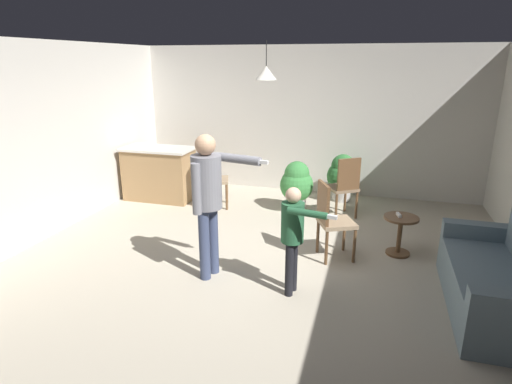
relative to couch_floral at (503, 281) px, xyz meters
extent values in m
plane|color=#B2A893|center=(-2.58, 0.39, -0.33)|extent=(7.68, 7.68, 0.00)
cube|color=beige|center=(-2.58, 3.59, 1.02)|extent=(6.40, 0.10, 2.70)
cube|color=beige|center=(-5.78, 0.39, 1.02)|extent=(0.10, 6.40, 2.70)
cube|color=slate|center=(-0.06, 0.00, -0.11)|extent=(0.85, 1.44, 0.45)
cube|color=slate|center=(-0.06, 0.81, -0.02)|extent=(0.85, 0.18, 0.63)
cylinder|color=brown|center=(0.27, 0.80, -0.30)|extent=(0.05, 0.05, 0.06)
cylinder|color=brown|center=(-0.38, -0.80, -0.30)|extent=(0.05, 0.05, 0.06)
cylinder|color=brown|center=(-0.38, 0.80, -0.30)|extent=(0.05, 0.05, 0.06)
cube|color=#99754C|center=(-5.03, 2.32, 0.12)|extent=(1.20, 0.60, 0.91)
cube|color=beige|center=(-5.03, 2.32, 0.60)|extent=(1.26, 0.66, 0.04)
cylinder|color=brown|center=(-0.93, 1.10, 0.17)|extent=(0.44, 0.44, 0.03)
cylinder|color=brown|center=(-0.93, 1.10, -0.09)|extent=(0.06, 0.06, 0.49)
cylinder|color=brown|center=(-0.93, 1.10, -0.32)|extent=(0.31, 0.31, 0.03)
cylinder|color=#384260|center=(-3.07, -0.03, 0.09)|extent=(0.12, 0.12, 0.85)
cylinder|color=#384260|center=(-3.10, -0.20, 0.09)|extent=(0.12, 0.12, 0.85)
cylinder|color=slate|center=(-3.09, -0.11, 0.81)|extent=(0.34, 0.34, 0.60)
sphere|color=tan|center=(-3.09, -0.11, 1.23)|extent=(0.23, 0.23, 0.23)
cylinder|color=slate|center=(-2.77, 0.02, 1.07)|extent=(0.57, 0.22, 0.10)
cube|color=white|center=(-2.46, -0.05, 1.07)|extent=(0.13, 0.06, 0.04)
cylinder|color=slate|center=(-3.13, -0.30, 0.78)|extent=(0.10, 0.10, 0.56)
cylinder|color=black|center=(-2.08, -0.17, -0.03)|extent=(0.09, 0.09, 0.61)
cylinder|color=black|center=(-2.10, -0.29, -0.03)|extent=(0.09, 0.09, 0.61)
cylinder|color=#265938|center=(-2.09, -0.23, 0.49)|extent=(0.24, 0.24, 0.43)
sphere|color=#D8AD8C|center=(-2.09, -0.23, 0.79)|extent=(0.16, 0.16, 0.16)
cylinder|color=#265938|center=(-2.07, -0.09, 0.47)|extent=(0.07, 0.07, 0.40)
cylinder|color=#265938|center=(-1.91, -0.40, 0.67)|extent=(0.41, 0.14, 0.07)
cube|color=white|center=(-1.68, -0.44, 0.67)|extent=(0.13, 0.06, 0.04)
cylinder|color=brown|center=(-1.95, 0.86, -0.11)|extent=(0.04, 0.04, 0.45)
cylinder|color=brown|center=(-1.80, 0.54, -0.11)|extent=(0.04, 0.04, 0.45)
cylinder|color=brown|center=(-1.63, 1.02, -0.11)|extent=(0.04, 0.04, 0.45)
cylinder|color=brown|center=(-1.48, 0.69, -0.11)|extent=(0.04, 0.04, 0.45)
cube|color=#997F60|center=(-1.72, 0.78, 0.14)|extent=(0.56, 0.56, 0.05)
cube|color=brown|center=(-1.89, 0.70, 0.42)|extent=(0.20, 0.36, 0.50)
cylinder|color=brown|center=(-4.13, 2.32, -0.11)|extent=(0.04, 0.04, 0.45)
cylinder|color=brown|center=(-4.01, 1.98, -0.11)|extent=(0.04, 0.04, 0.45)
cylinder|color=brown|center=(-3.79, 2.44, -0.11)|extent=(0.04, 0.04, 0.45)
cylinder|color=brown|center=(-3.67, 2.10, -0.11)|extent=(0.04, 0.04, 0.45)
cube|color=#997F60|center=(-3.90, 2.21, 0.14)|extent=(0.53, 0.53, 0.05)
cube|color=brown|center=(-4.08, 2.15, 0.42)|extent=(0.16, 0.37, 0.50)
cylinder|color=brown|center=(-1.84, 2.07, -0.11)|extent=(0.04, 0.04, 0.45)
cylinder|color=brown|center=(-1.54, 2.27, -0.11)|extent=(0.04, 0.04, 0.45)
cylinder|color=brown|center=(-2.04, 2.37, -0.11)|extent=(0.04, 0.04, 0.45)
cylinder|color=brown|center=(-1.74, 2.57, -0.11)|extent=(0.04, 0.04, 0.45)
cube|color=#7F664C|center=(-1.79, 2.32, 0.14)|extent=(0.58, 0.58, 0.05)
cube|color=brown|center=(-1.68, 2.17, 0.42)|extent=(0.34, 0.24, 0.50)
cylinder|color=#B7B2AD|center=(-2.53, 2.38, -0.20)|extent=(0.32, 0.32, 0.25)
sphere|color=#387F3D|center=(-2.53, 2.38, 0.12)|extent=(0.55, 0.55, 0.55)
sphere|color=#387F3D|center=(-2.53, 2.38, 0.31)|extent=(0.42, 0.42, 0.42)
cylinder|color=#B7B2AD|center=(-1.85, 3.14, -0.20)|extent=(0.32, 0.32, 0.25)
sphere|color=#2D6B33|center=(-1.85, 3.14, 0.12)|extent=(0.55, 0.55, 0.55)
sphere|color=#2D6B33|center=(-1.85, 3.14, 0.31)|extent=(0.42, 0.42, 0.42)
cube|color=white|center=(-0.97, 1.11, 0.21)|extent=(0.07, 0.13, 0.04)
cone|color=silver|center=(-2.97, 1.99, 1.92)|extent=(0.32, 0.32, 0.20)
cylinder|color=black|center=(-2.97, 1.99, 2.19)|extent=(0.01, 0.01, 0.36)
camera|label=1|loc=(-1.33, -4.25, 2.10)|focal=29.58mm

